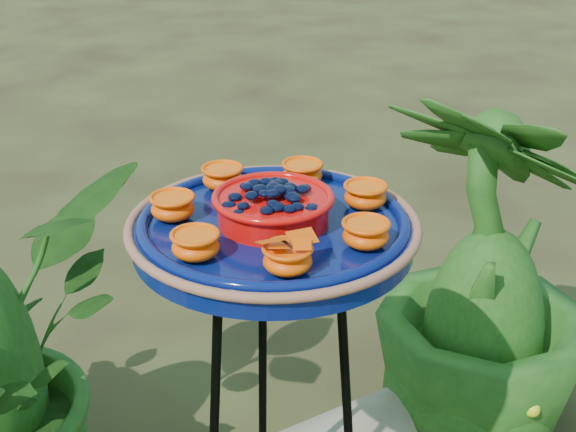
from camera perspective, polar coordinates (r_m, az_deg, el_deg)
name	(u,v)px	position (r m, az deg, el deg)	size (l,w,h in m)	color
tripod_stand	(275,417)	(1.41, -0.93, -14.13)	(0.32, 0.34, 0.84)	black
feeder_dish	(273,224)	(1.21, -1.05, -0.55)	(0.45, 0.45, 0.10)	#071453
shrub_back_right	(489,281)	(1.94, 14.07, -4.49)	(0.52, 0.52, 0.93)	#194A13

